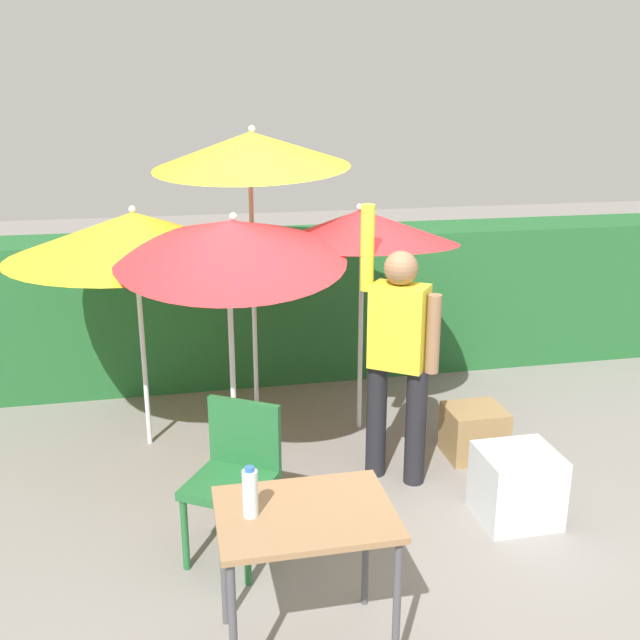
{
  "coord_description": "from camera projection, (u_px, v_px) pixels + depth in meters",
  "views": [
    {
      "loc": [
        -0.94,
        -4.24,
        2.54
      ],
      "look_at": [
        0.0,
        0.3,
        1.1
      ],
      "focal_mm": 40.77,
      "sensor_mm": 36.0,
      "label": 1
    }
  ],
  "objects": [
    {
      "name": "umbrella_yellow",
      "position": [
        251.0,
        150.0,
        5.31
      ],
      "size": [
        1.48,
        1.48,
        2.37
      ],
      "color": "silver",
      "rests_on": "ground_plane"
    },
    {
      "name": "person_vendor",
      "position": [
        398.0,
        350.0,
        4.77
      ],
      "size": [
        0.5,
        0.4,
        1.88
      ],
      "color": "black",
      "rests_on": "ground_plane"
    },
    {
      "name": "folding_table",
      "position": [
        305.0,
        529.0,
        3.29
      ],
      "size": [
        0.8,
        0.6,
        0.75
      ],
      "color": "#4C4C51",
      "rests_on": "ground_plane"
    },
    {
      "name": "bottle_water",
      "position": [
        250.0,
        493.0,
        3.19
      ],
      "size": [
        0.07,
        0.07,
        0.24
      ],
      "color": "silver",
      "rests_on": "folding_table"
    },
    {
      "name": "umbrella_navy",
      "position": [
        361.0,
        227.0,
        5.34
      ],
      "size": [
        1.45,
        1.47,
        1.81
      ],
      "color": "silver",
      "rests_on": "ground_plane"
    },
    {
      "name": "chair_plastic",
      "position": [
        236.0,
        471.0,
        4.09
      ],
      "size": [
        0.61,
        0.61,
        0.89
      ],
      "color": "#236633",
      "rests_on": "ground_plane"
    },
    {
      "name": "ground_plane",
      "position": [
        329.0,
        488.0,
        4.9
      ],
      "size": [
        24.0,
        24.0,
        0.0
      ],
      "primitive_type": "plane",
      "color": "gray"
    },
    {
      "name": "cooler_box",
      "position": [
        517.0,
        485.0,
        4.49
      ],
      "size": [
        0.47,
        0.43,
        0.46
      ],
      "primitive_type": "cube",
      "color": "silver",
      "rests_on": "ground_plane"
    },
    {
      "name": "crate_cardboard",
      "position": [
        474.0,
        432.0,
        5.29
      ],
      "size": [
        0.41,
        0.37,
        0.38
      ],
      "primitive_type": "cube",
      "color": "#9E7A4C",
      "rests_on": "ground_plane"
    },
    {
      "name": "umbrella_rainbow",
      "position": [
        231.0,
        240.0,
        4.56
      ],
      "size": [
        1.48,
        1.5,
        1.91
      ],
      "color": "silver",
      "rests_on": "ground_plane"
    },
    {
      "name": "umbrella_orange",
      "position": [
        134.0,
        235.0,
        5.07
      ],
      "size": [
        1.78,
        1.78,
        1.81
      ],
      "color": "silver",
      "rests_on": "ground_plane"
    },
    {
      "name": "hedge_row",
      "position": [
        278.0,
        304.0,
        6.76
      ],
      "size": [
        8.0,
        0.7,
        1.35
      ],
      "primitive_type": "cube",
      "color": "#23602D",
      "rests_on": "ground_plane"
    }
  ]
}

